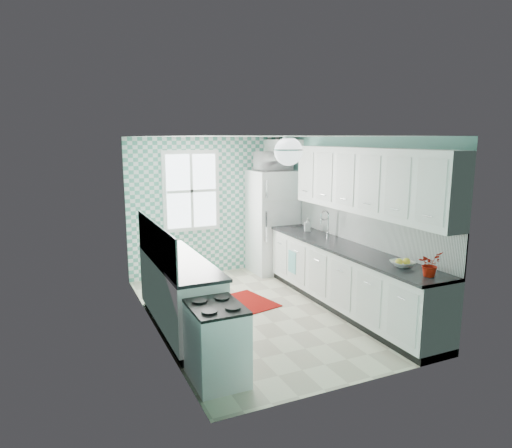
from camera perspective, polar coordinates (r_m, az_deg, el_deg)
name	(u,v)px	position (r m, az deg, el deg)	size (l,w,h in m)	color
floor	(260,312)	(6.73, 0.50, -11.00)	(3.00, 4.40, 0.02)	beige
ceiling	(260,136)	(6.25, 0.54, 10.99)	(3.00, 4.40, 0.02)	white
wall_back	(209,206)	(8.40, -5.85, 2.24)	(3.00, 0.02, 2.50)	#78C1B2
wall_front	(356,268)	(4.52, 12.45, -5.33)	(3.00, 0.02, 2.50)	#78C1B2
wall_left	(152,237)	(5.91, -12.88, -1.57)	(0.02, 4.40, 2.50)	#78C1B2
wall_right	(349,219)	(7.13, 11.59, 0.56)	(0.02, 4.40, 2.50)	#78C1B2
accent_wall	(210,206)	(8.38, -5.80, 2.22)	(3.00, 0.01, 2.50)	#4D9F87
window	(191,191)	(8.21, -8.09, 4.10)	(1.04, 0.05, 1.44)	white
backsplash_right	(364,228)	(6.82, 13.39, -0.45)	(0.02, 3.60, 0.51)	white
backsplash_left	(155,242)	(5.86, -12.50, -2.22)	(0.02, 2.15, 0.51)	white
upper_cabinets_right	(367,181)	(6.47, 13.66, 5.26)	(0.33, 3.20, 0.90)	white
upper_cabinet_fridge	(282,151)	(8.47, 3.33, 9.14)	(0.40, 0.74, 0.40)	white
ceiling_light	(288,151)	(5.54, 4.07, 9.06)	(0.34, 0.34, 0.35)	silver
base_cabinets_right	(346,279)	(6.83, 11.19, -6.79)	(0.60, 3.60, 0.90)	white
countertop_right	(346,248)	(6.70, 11.23, -2.97)	(0.63, 3.60, 0.04)	black
base_cabinets_left	(179,295)	(6.12, -9.55, -8.80)	(0.60, 2.15, 0.90)	white
countertop_left	(179,261)	(5.99, -9.55, -4.54)	(0.63, 2.15, 0.04)	black
fridge	(273,221)	(8.51, 2.14, 0.33)	(0.82, 0.82, 1.89)	white
stove	(217,342)	(4.85, -4.95, -14.45)	(0.53, 0.66, 0.80)	silver
sink	(319,237)	(7.33, 7.85, -1.59)	(0.50, 0.42, 0.53)	silver
rug	(248,302)	(7.09, -1.06, -9.70)	(0.64, 0.91, 0.01)	maroon
dish_towel	(292,262)	(7.52, 4.55, -4.75)	(0.02, 0.24, 0.36)	#63A99C
fruit_bowl	(403,264)	(5.84, 17.85, -4.76)	(0.27, 0.27, 0.07)	white
potted_plant	(430,264)	(5.52, 20.90, -4.70)	(0.26, 0.22, 0.28)	#BA1A05
soap_bottle	(307,225)	(7.69, 6.45, -0.08)	(0.10, 0.10, 0.22)	#7C9EAD
microwave	(273,161)	(8.38, 2.20, 7.87)	(0.62, 0.42, 0.34)	white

